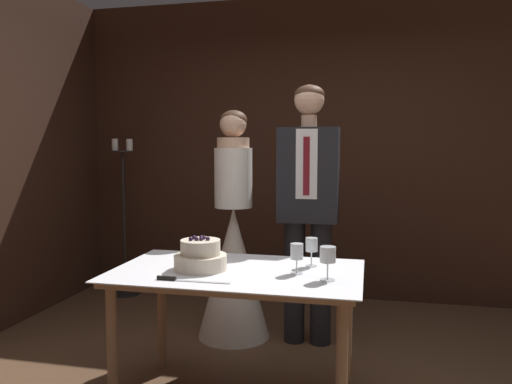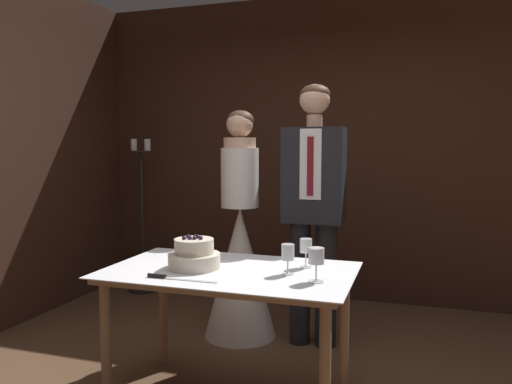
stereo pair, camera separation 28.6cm
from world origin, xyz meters
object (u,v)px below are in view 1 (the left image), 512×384
wine_glass_near (312,246)px  bride (234,255)px  cake_table (237,285)px  wine_glass_far (297,253)px  tiered_cake (201,257)px  cake_knife (179,279)px  candle_stand (124,225)px  wine_glass_middle (328,256)px  groom (308,200)px

wine_glass_near → bride: bearing=131.3°
cake_table → wine_glass_near: size_ratio=8.32×
wine_glass_far → bride: (-0.61, 0.94, -0.24)m
tiered_cake → cake_knife: size_ratio=0.76×
cake_table → cake_knife: bearing=-129.4°
wine_glass_far → cake_knife: bearing=-153.7°
cake_table → wine_glass_far: (0.33, -0.00, 0.20)m
tiered_cake → cake_table: bearing=9.4°
cake_table → candle_stand: candle_stand is taller
cake_table → tiered_cake: bearing=-170.6°
tiered_cake → wine_glass_middle: bearing=-5.7°
bride → groom: size_ratio=0.91×
cake_knife → wine_glass_near: (0.62, 0.46, 0.11)m
groom → candle_stand: size_ratio=1.24×
wine_glass_near → wine_glass_far: bearing=-108.0°
tiered_cake → candle_stand: size_ratio=0.19×
cake_table → tiered_cake: (-0.20, -0.03, 0.16)m
wine_glass_middle → cake_knife: bearing=-166.4°
candle_stand → wine_glass_near: bearing=-38.3°
bride → wine_glass_near: bearing=-48.7°
wine_glass_far → tiered_cake: bearing=-176.8°
wine_glass_far → groom: (-0.05, 0.94, 0.19)m
wine_glass_middle → candle_stand: bearing=138.6°
cake_knife → wine_glass_near: wine_glass_near is taller
wine_glass_near → candle_stand: 2.53m
bride → candle_stand: size_ratio=1.13×
wine_glass_middle → wine_glass_far: 0.20m
tiered_cake → wine_glass_near: 0.63m
tiered_cake → groom: bearing=63.7°
groom → cake_table: bearing=-106.6°
tiered_cake → bride: bride is taller
wine_glass_middle → groom: bearing=102.2°
cake_knife → tiered_cake: bearing=82.1°
cake_knife → wine_glass_far: bearing=25.4°
tiered_cake → bride: 0.99m
wine_glass_far → bride: 1.15m
cake_knife → groom: bearing=66.3°
cake_table → candle_stand: 2.36m
wine_glass_far → bride: bride is taller
cake_table → bride: 0.98m
tiered_cake → cake_knife: bearing=-97.0°
tiered_cake → cake_knife: (-0.03, -0.25, -0.06)m
cake_table → cake_knife: 0.38m
wine_glass_near → wine_glass_far: 0.19m
tiered_cake → candle_stand: 2.26m
wine_glass_near → groom: (-0.11, 0.76, 0.18)m
tiered_cake → wine_glass_middle: size_ratio=1.68×
bride → cake_knife: bearing=-87.8°
tiered_cake → wine_glass_near: (0.59, 0.21, 0.04)m
cake_knife → wine_glass_far: size_ratio=2.37×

